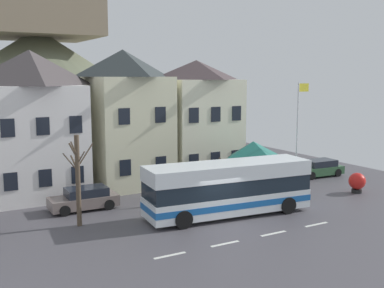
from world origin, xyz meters
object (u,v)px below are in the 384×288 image
Objects in this scene: hilltop_castle at (39,83)px; bare_tree_01 at (78,178)px; harbour_buoy at (357,182)px; parked_car_02 at (318,168)px; public_bench at (245,179)px; townhouse_00 at (33,124)px; bus_shelter at (253,151)px; parked_car_00 at (251,176)px; transit_bus at (228,189)px; flagpole at (298,130)px; townhouse_01 at (124,118)px; pedestrian_00 at (288,182)px; parked_car_03 at (84,199)px; pedestrian_01 at (295,179)px; townhouse_02 at (196,119)px.

hilltop_castle reaches higher than bare_tree_01.
bare_tree_01 is (-18.85, 2.46, 1.87)m from harbour_buoy.
public_bench is (-7.14, 0.17, -0.18)m from parked_car_02.
parked_car_02 is at bearing -13.73° from townhouse_00.
townhouse_00 is 22.58m from harbour_buoy.
townhouse_00 is 1.96× the size of bare_tree_01.
bus_shelter is 3.48m from parked_car_00.
flagpole is (7.14, 2.10, 2.82)m from transit_bus.
bare_tree_01 is (-5.94, -8.31, -2.34)m from townhouse_01.
flagpole reaches higher than bare_tree_01.
bare_tree_01 reaches higher than pedestrian_00.
public_bench is 0.22× the size of flagpole.
parked_car_03 is (-6.97, 5.30, -0.90)m from transit_bus.
townhouse_00 is at bearing -21.75° from parked_car_00.
pedestrian_00 is (0.59, -3.45, 0.20)m from parked_car_00.
pedestrian_00 reaches higher than parked_car_02.
townhouse_01 is at bearing 134.77° from pedestrian_00.
flagpole reaches higher than harbour_buoy.
townhouse_01 is 16.12m from parked_car_02.
parked_car_02 is (14.55, -5.41, -4.34)m from townhouse_01.
bus_shelter is 3.40m from flagpole.
bus_shelter is at bearing 155.13° from flagpole.
townhouse_00 is at bearing 160.39° from public_bench.
hilltop_castle reaches higher than townhouse_00.
townhouse_01 reaches higher than townhouse_00.
parked_car_03 is at bearing -2.12° from parked_car_00.
townhouse_01 is 7.05× the size of harbour_buoy.
bus_shelter is at bearing 170.98° from parked_car_03.
pedestrian_01 reaches higher than harbour_buoy.
townhouse_01 is 12.83m from pedestrian_00.
townhouse_02 is 1.87× the size of bare_tree_01.
public_bench is at bearing -72.52° from hilltop_castle.
pedestrian_00 is (2.67, -8.03, -3.80)m from townhouse_02.
bare_tree_01 is (-14.49, 0.31, 1.81)m from pedestrian_00.
parked_car_02 is at bearing -60.50° from hilltop_castle.
parked_car_03 is at bearing 68.43° from bare_tree_01.
townhouse_01 is 5.82× the size of public_bench.
townhouse_01 is 2.25× the size of parked_car_00.
parked_car_03 is 12.19m from public_bench.
townhouse_01 reaches higher than harbour_buoy.
townhouse_02 is 5.41× the size of public_bench.
bare_tree_01 reaches higher than harbour_buoy.
pedestrian_01 is (2.92, -1.03, -2.09)m from bus_shelter.
parked_car_03 is at bearing 166.36° from pedestrian_00.
townhouse_02 is at bearing -26.10° from parked_car_02.
pedestrian_01 is at bearing -70.76° from hilltop_castle.
parked_car_03 is at bearing 163.07° from harbour_buoy.
townhouse_00 is at bearing -69.68° from parked_car_03.
flagpole reaches higher than transit_bus.
public_bench is at bearing 134.89° from harbour_buoy.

